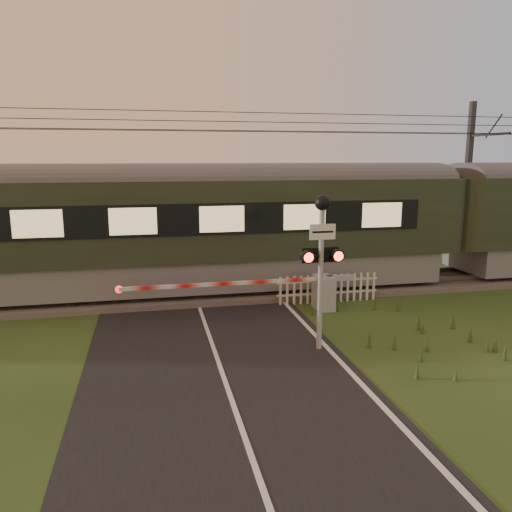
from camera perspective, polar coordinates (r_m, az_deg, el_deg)
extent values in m
plane|color=#273D17|center=(11.30, -3.96, -13.07)|extent=(160.00, 160.00, 0.00)
cube|color=black|center=(11.29, -3.96, -13.02)|extent=(6.00, 140.00, 0.02)
cube|color=#47423D|center=(17.38, -7.05, -4.17)|extent=(140.00, 3.40, 0.24)
cube|color=slate|center=(16.63, -6.84, -4.15)|extent=(140.00, 0.08, 0.14)
cube|color=slate|center=(18.02, -7.27, -2.96)|extent=(140.00, 0.08, 0.14)
cube|color=#2D2116|center=(17.35, -7.06, -3.76)|extent=(0.24, 2.20, 0.06)
cylinder|color=black|center=(16.49, -7.41, 14.10)|extent=(120.00, 0.02, 0.02)
cylinder|color=black|center=(17.09, -7.59, 13.99)|extent=(120.00, 0.02, 0.02)
cylinder|color=black|center=(16.83, -7.56, 16.08)|extent=(120.00, 0.02, 0.02)
cylinder|color=black|center=(16.81, -7.53, 15.06)|extent=(120.00, 0.02, 0.02)
cube|color=gray|center=(17.14, -13.44, -1.91)|extent=(20.76, 2.75, 1.03)
cube|color=#232B1D|center=(16.83, -13.72, 4.08)|extent=(21.62, 2.99, 2.57)
cylinder|color=#4C4C4F|center=(16.73, -13.92, 8.45)|extent=(21.62, 1.05, 1.05)
cube|color=#FFD893|center=(15.29, -13.87, 3.87)|extent=(18.60, 0.04, 0.80)
cube|color=gray|center=(15.64, 7.73, -4.16)|extent=(0.52, 0.81, 1.05)
cylinder|color=gray|center=(15.59, 7.23, -4.20)|extent=(0.11, 0.11, 1.05)
cube|color=gray|center=(15.71, 9.58, -2.46)|extent=(0.86, 0.15, 0.15)
cube|color=red|center=(14.78, -3.74, -3.19)|extent=(5.98, 0.10, 0.10)
cylinder|color=red|center=(14.66, -15.40, -3.70)|extent=(0.21, 0.04, 0.21)
cylinder|color=gray|center=(12.07, 7.38, -2.88)|extent=(0.13, 0.13, 3.44)
cube|color=white|center=(11.78, 7.62, 2.75)|extent=(0.63, 0.03, 0.37)
sphere|color=black|center=(11.76, 7.61, 6.06)|extent=(0.37, 0.37, 0.37)
cube|color=black|center=(11.93, 7.45, 0.06)|extent=(0.86, 0.07, 0.07)
cylinder|color=#FF140C|center=(11.65, 6.04, -0.18)|extent=(0.23, 0.02, 0.23)
cylinder|color=#FF140C|center=(11.89, 9.41, -0.03)|extent=(0.23, 0.02, 0.23)
cube|color=black|center=(11.98, 7.37, 0.11)|extent=(0.92, 0.02, 0.37)
cube|color=silver|center=(16.43, 8.17, -4.20)|extent=(3.42, 0.04, 0.06)
cube|color=silver|center=(16.32, 8.21, -2.80)|extent=(3.42, 0.04, 0.06)
cube|color=#2D2D30|center=(23.20, 22.93, 7.40)|extent=(0.22, 0.22, 6.91)
cube|color=#2D2D30|center=(22.26, 25.06, 12.47)|extent=(0.10, 2.40, 0.10)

